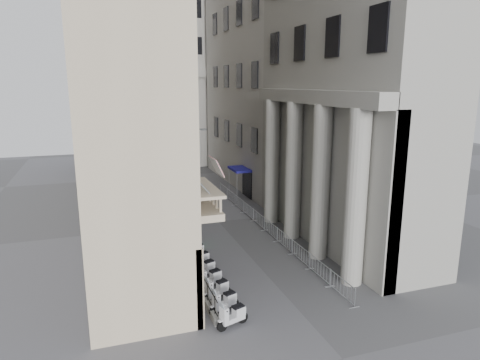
{
  "coord_description": "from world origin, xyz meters",
  "views": [
    {
      "loc": [
        -9.1,
        -13.59,
        11.27
      ],
      "look_at": [
        0.4,
        14.68,
        4.5
      ],
      "focal_mm": 32.0,
      "sensor_mm": 36.0,
      "label": 1
    }
  ],
  "objects_px": {
    "street_lamp": "(185,166)",
    "pedestrian_a": "(183,186)",
    "scooter_0": "(233,327)",
    "security_tent": "(167,182)",
    "info_kiosk": "(182,238)",
    "pedestrian_b": "(184,176)"
  },
  "relations": [
    {
      "from": "info_kiosk",
      "to": "pedestrian_a",
      "type": "bearing_deg",
      "value": 87.94
    },
    {
      "from": "info_kiosk",
      "to": "security_tent",
      "type": "bearing_deg",
      "value": 96.65
    },
    {
      "from": "street_lamp",
      "to": "pedestrian_a",
      "type": "distance_m",
      "value": 8.99
    },
    {
      "from": "scooter_0",
      "to": "street_lamp",
      "type": "bearing_deg",
      "value": -22.91
    },
    {
      "from": "scooter_0",
      "to": "pedestrian_b",
      "type": "bearing_deg",
      "value": -25.35
    },
    {
      "from": "info_kiosk",
      "to": "pedestrian_b",
      "type": "distance_m",
      "value": 20.57
    },
    {
      "from": "scooter_0",
      "to": "info_kiosk",
      "type": "distance_m",
      "value": 10.34
    },
    {
      "from": "pedestrian_a",
      "to": "pedestrian_b",
      "type": "xyz_separation_m",
      "value": [
        1.0,
        4.79,
        0.05
      ]
    },
    {
      "from": "street_lamp",
      "to": "info_kiosk",
      "type": "bearing_deg",
      "value": -118.87
    },
    {
      "from": "scooter_0",
      "to": "street_lamp",
      "type": "relative_size",
      "value": 0.2
    },
    {
      "from": "pedestrian_a",
      "to": "street_lamp",
      "type": "bearing_deg",
      "value": 87.21
    },
    {
      "from": "street_lamp",
      "to": "scooter_0",
      "type": "bearing_deg",
      "value": -109.55
    },
    {
      "from": "security_tent",
      "to": "info_kiosk",
      "type": "bearing_deg",
      "value": -92.73
    },
    {
      "from": "scooter_0",
      "to": "street_lamp",
      "type": "height_order",
      "value": "street_lamp"
    },
    {
      "from": "info_kiosk",
      "to": "street_lamp",
      "type": "bearing_deg",
      "value": 85.54
    },
    {
      "from": "pedestrian_b",
      "to": "pedestrian_a",
      "type": "bearing_deg",
      "value": 121.85
    },
    {
      "from": "scooter_0",
      "to": "street_lamp",
      "type": "xyz_separation_m",
      "value": [
        1.39,
        17.55,
        4.45
      ]
    },
    {
      "from": "security_tent",
      "to": "pedestrian_a",
      "type": "distance_m",
      "value": 7.35
    },
    {
      "from": "scooter_0",
      "to": "security_tent",
      "type": "bearing_deg",
      "value": -18.46
    },
    {
      "from": "info_kiosk",
      "to": "pedestrian_b",
      "type": "relative_size",
      "value": 0.97
    },
    {
      "from": "pedestrian_a",
      "to": "info_kiosk",
      "type": "bearing_deg",
      "value": 85.03
    },
    {
      "from": "pedestrian_a",
      "to": "security_tent",
      "type": "bearing_deg",
      "value": 74.05
    }
  ]
}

